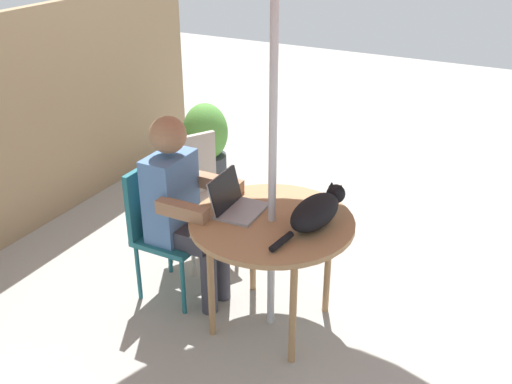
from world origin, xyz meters
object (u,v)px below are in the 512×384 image
laptop (233,201)px  potted_plant_by_chair (206,146)px  chair_occupied (162,221)px  cat (317,211)px  person_seated (181,202)px  patio_table (272,230)px  chair_empty (196,189)px

laptop → potted_plant_by_chair: size_ratio=0.39×
chair_occupied → cat: cat is taller
person_seated → patio_table: bearing=-90.0°
person_seated → laptop: 0.38m
chair_empty → laptop: (-0.49, -0.57, 0.27)m
patio_table → chair_empty: chair_empty is taller
chair_occupied → chair_empty: same height
chair_empty → potted_plant_by_chair: (0.94, 0.51, -0.10)m
patio_table → person_seated: person_seated is taller
person_seated → cat: person_seated is taller
patio_table → laptop: (-0.00, 0.24, 0.13)m
chair_occupied → chair_empty: bearing=5.9°
laptop → cat: (0.07, -0.49, 0.02)m
chair_occupied → chair_empty: 0.49m
chair_empty → cat: bearing=-111.4°
patio_table → person_seated: 0.61m
patio_table → person_seated: bearing=90.0°
person_seated → laptop: (-0.00, -0.37, 0.10)m
person_seated → laptop: bearing=-90.7°
potted_plant_by_chair → person_seated: bearing=-153.3°
patio_table → chair_empty: 0.96m
patio_table → laptop: size_ratio=3.03×
chair_empty → laptop: bearing=-130.4°
patio_table → potted_plant_by_chair: size_ratio=1.19×
potted_plant_by_chair → chair_empty: bearing=-151.6°
patio_table → chair_empty: bearing=59.4°
person_seated → potted_plant_by_chair: person_seated is taller
chair_occupied → laptop: (-0.00, -0.53, 0.27)m
laptop → chair_occupied: bearing=89.5°
chair_occupied → laptop: laptop is taller
person_seated → cat: (0.07, -0.85, 0.12)m
laptop → potted_plant_by_chair: laptop is taller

